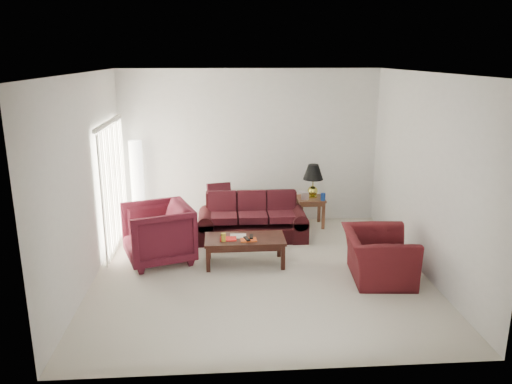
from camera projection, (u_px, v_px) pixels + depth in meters
floor at (260, 272)px, 7.71m from camera, size 5.00×5.00×0.00m
blinds at (113, 186)px, 8.51m from camera, size 0.10×2.00×2.16m
sofa at (252, 217)px, 9.02m from camera, size 2.03×1.03×0.80m
throw_pillow at (219, 195)px, 9.48m from camera, size 0.48×0.31×0.46m
end_table at (310, 212)px, 9.73m from camera, size 0.53×0.53×0.57m
table_lamp at (313, 181)px, 9.61m from camera, size 0.46×0.46×0.65m
clock at (305, 196)px, 9.52m from camera, size 0.14×0.06×0.14m
blue_canister at (323, 197)px, 9.46m from camera, size 0.10×0.10×0.14m
picture_frame at (302, 192)px, 9.79m from camera, size 0.14×0.17×0.05m
floor_lamp at (137, 185)px, 9.45m from camera, size 0.30×0.30×1.73m
armchair_left at (158, 233)px, 8.01m from camera, size 1.31×1.30×0.95m
armchair_right at (378, 256)px, 7.40m from camera, size 1.05×1.18×0.72m
coffee_table at (245, 251)px, 7.96m from camera, size 1.41×1.06×0.44m
magazine_red at (228, 239)px, 7.83m from camera, size 0.26×0.20×0.01m
magazine_white at (238, 236)px, 7.96m from camera, size 0.27×0.21×0.01m
magazine_orange at (249, 240)px, 7.79m from camera, size 0.26×0.19×0.01m
remote_a at (247, 239)px, 7.78m from camera, size 0.10×0.19×0.02m
remote_b at (251, 236)px, 7.87m from camera, size 0.07×0.19×0.02m
yellow_glass at (223, 237)px, 7.74m from camera, size 0.08×0.08×0.13m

